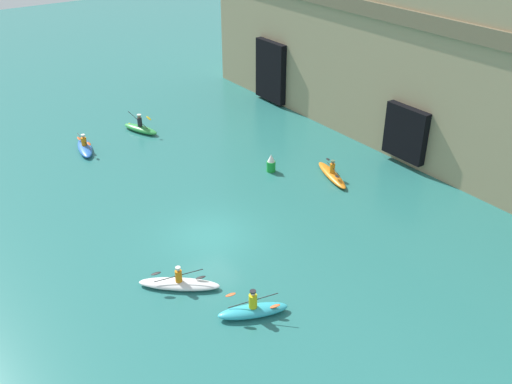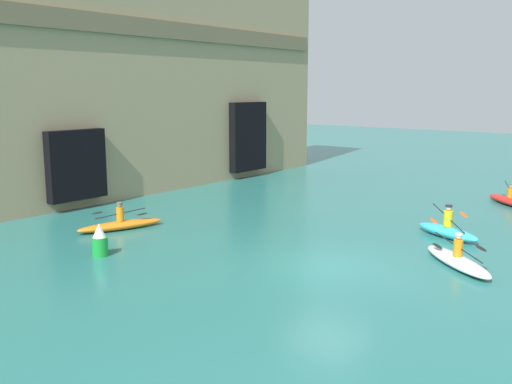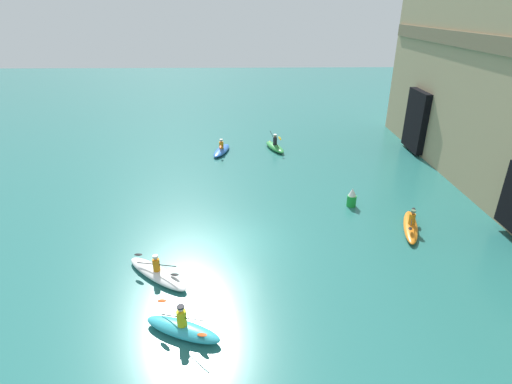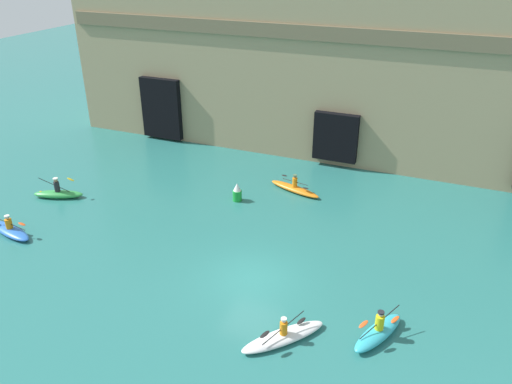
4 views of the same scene
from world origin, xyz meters
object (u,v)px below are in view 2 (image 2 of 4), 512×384
(kayak_cyan, at_px, (447,230))
(kayak_orange, at_px, (121,224))
(kayak_white, at_px, (457,260))
(marker_buoy, at_px, (100,241))
(kayak_red, at_px, (510,200))

(kayak_cyan, bearing_deg, kayak_orange, -123.66)
(kayak_orange, bearing_deg, kayak_cyan, 141.16)
(kayak_white, bearing_deg, kayak_orange, 57.09)
(kayak_cyan, relative_size, marker_buoy, 2.65)
(kayak_red, xyz_separation_m, kayak_orange, (-14.77, 10.70, -0.00))
(kayak_cyan, bearing_deg, marker_buoy, -107.21)
(kayak_cyan, bearing_deg, kayak_white, -41.74)
(kayak_white, bearing_deg, marker_buoy, 73.54)
(marker_buoy, bearing_deg, kayak_red, -25.45)
(kayak_red, relative_size, marker_buoy, 2.70)
(kayak_white, xyz_separation_m, kayak_red, (11.15, 1.39, 0.02))
(kayak_white, distance_m, kayak_cyan, 3.63)
(kayak_white, relative_size, kayak_cyan, 1.09)
(kayak_orange, bearing_deg, kayak_red, 162.06)
(kayak_cyan, xyz_separation_m, marker_buoy, (-9.62, 8.18, 0.25))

